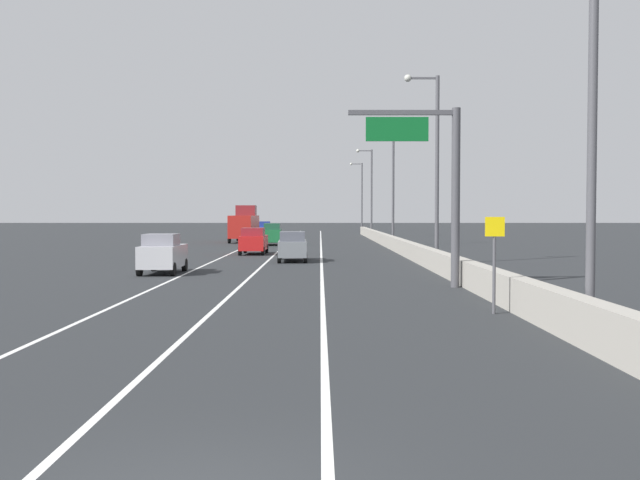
% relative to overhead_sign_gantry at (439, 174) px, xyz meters
% --- Properties ---
extents(ground_plane, '(320.00, 320.00, 0.00)m').
position_rel_overhead_sign_gantry_xyz_m(ground_plane, '(-6.34, 41.32, -4.73)').
color(ground_plane, '#26282B').
extents(lane_stripe_left, '(0.16, 130.00, 0.00)m').
position_rel_overhead_sign_gantry_xyz_m(lane_stripe_left, '(-11.84, 32.32, -4.73)').
color(lane_stripe_left, silver).
rests_on(lane_stripe_left, ground_plane).
extents(lane_stripe_center, '(0.16, 130.00, 0.00)m').
position_rel_overhead_sign_gantry_xyz_m(lane_stripe_center, '(-8.34, 32.32, -4.73)').
color(lane_stripe_center, silver).
rests_on(lane_stripe_center, ground_plane).
extents(lane_stripe_right, '(0.16, 130.00, 0.00)m').
position_rel_overhead_sign_gantry_xyz_m(lane_stripe_right, '(-4.84, 32.32, -4.73)').
color(lane_stripe_right, silver).
rests_on(lane_stripe_right, ground_plane).
extents(jersey_barrier_right, '(0.60, 120.00, 1.10)m').
position_rel_overhead_sign_gantry_xyz_m(jersey_barrier_right, '(1.34, 17.32, -4.18)').
color(jersey_barrier_right, '#9E998E').
rests_on(jersey_barrier_right, ground_plane).
extents(overhead_sign_gantry, '(4.68, 0.36, 7.50)m').
position_rel_overhead_sign_gantry_xyz_m(overhead_sign_gantry, '(0.00, 0.00, 0.00)').
color(overhead_sign_gantry, '#47474C').
rests_on(overhead_sign_gantry, ground_plane).
extents(speed_advisory_sign, '(0.60, 0.11, 3.00)m').
position_rel_overhead_sign_gantry_xyz_m(speed_advisory_sign, '(0.44, -8.07, -2.96)').
color(speed_advisory_sign, '#4C4C51').
rests_on(speed_advisory_sign, ground_plane).
extents(lamp_post_right_near, '(2.14, 0.44, 11.48)m').
position_rel_overhead_sign_gantry_xyz_m(lamp_post_right_near, '(1.78, -11.83, 1.78)').
color(lamp_post_right_near, '#4C4C51').
rests_on(lamp_post_right_near, ground_plane).
extents(lamp_post_right_second, '(2.14, 0.44, 11.48)m').
position_rel_overhead_sign_gantry_xyz_m(lamp_post_right_second, '(1.94, 13.83, 1.78)').
color(lamp_post_right_second, '#4C4C51').
rests_on(lamp_post_right_second, ground_plane).
extents(lamp_post_right_third, '(2.14, 0.44, 11.48)m').
position_rel_overhead_sign_gantry_xyz_m(lamp_post_right_third, '(1.85, 39.48, 1.78)').
color(lamp_post_right_third, '#4C4C51').
rests_on(lamp_post_right_third, ground_plane).
extents(lamp_post_right_fourth, '(2.14, 0.44, 11.48)m').
position_rel_overhead_sign_gantry_xyz_m(lamp_post_right_fourth, '(1.59, 65.14, 1.78)').
color(lamp_post_right_fourth, '#4C4C51').
rests_on(lamp_post_right_fourth, ground_plane).
extents(lamp_post_right_fifth, '(2.14, 0.44, 11.48)m').
position_rel_overhead_sign_gantry_xyz_m(lamp_post_right_fifth, '(1.80, 90.80, 1.78)').
color(lamp_post_right_fifth, '#4C4C51').
rests_on(lamp_post_right_fifth, ground_plane).
extents(car_green_0, '(1.88, 4.65, 2.13)m').
position_rel_overhead_sign_gantry_xyz_m(car_green_0, '(-9.57, 40.29, -3.67)').
color(car_green_0, '#196033').
rests_on(car_green_0, ground_plane).
extents(car_red_1, '(1.94, 4.38, 2.01)m').
position_rel_overhead_sign_gantry_xyz_m(car_red_1, '(-9.96, 24.61, -3.73)').
color(car_red_1, red).
rests_on(car_red_1, ground_plane).
extents(car_blue_2, '(2.01, 4.45, 1.97)m').
position_rel_overhead_sign_gantry_xyz_m(car_blue_2, '(-12.65, 70.37, -3.74)').
color(car_blue_2, '#1E389E').
rests_on(car_blue_2, ground_plane).
extents(car_silver_3, '(1.89, 4.05, 2.06)m').
position_rel_overhead_sign_gantry_xyz_m(car_silver_3, '(-13.04, 6.94, -3.71)').
color(car_silver_3, '#B7B7BC').
rests_on(car_silver_3, ground_plane).
extents(car_gray_4, '(1.99, 4.82, 1.93)m').
position_rel_overhead_sign_gantry_xyz_m(car_gray_4, '(-6.71, 16.57, -3.76)').
color(car_gray_4, slate).
rests_on(car_gray_4, ground_plane).
extents(box_truck, '(2.64, 7.89, 3.96)m').
position_rel_overhead_sign_gantry_xyz_m(box_truck, '(-13.05, 47.69, -2.93)').
color(box_truck, '#A51E19').
rests_on(box_truck, ground_plane).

